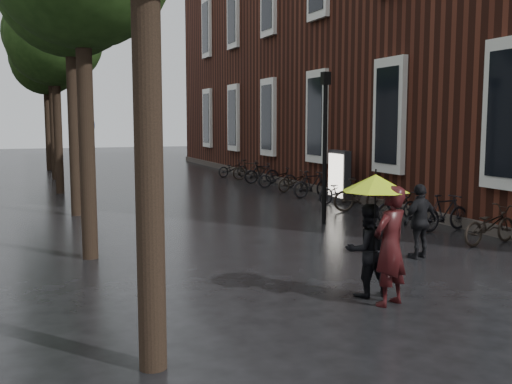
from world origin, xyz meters
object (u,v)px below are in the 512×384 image
pedestrian_walking (420,221)px  lamp_post (325,133)px  person_burgundy (390,246)px  person_black (367,250)px  ad_lightbox (339,177)px  parked_bicycles (316,186)px

pedestrian_walking → lamp_post: (0.10, 4.47, 1.74)m
person_burgundy → lamp_post: lamp_post is taller
person_black → lamp_post: bearing=-109.1°
pedestrian_walking → ad_lightbox: ad_lightbox is taller
ad_lightbox → lamp_post: lamp_post is taller
ad_lightbox → lamp_post: bearing=-122.9°
person_black → parked_bicycles: bearing=-110.3°
person_black → pedestrian_walking: bearing=-139.0°
lamp_post → parked_bicycles: bearing=65.5°
person_black → ad_lightbox: size_ratio=0.83×
person_burgundy → pedestrian_walking: size_ratio=1.20×
ad_lightbox → lamp_post: size_ratio=0.44×
person_black → ad_lightbox: (5.03, 10.02, 0.16)m
person_burgundy → pedestrian_walking: bearing=-154.9°
person_burgundy → person_black: 0.57m
person_burgundy → lamp_post: bearing=-130.7°
person_burgundy → person_black: person_burgundy is taller
person_black → ad_lightbox: ad_lightbox is taller
person_black → ad_lightbox: bearing=-113.9°
ad_lightbox → lamp_post: 4.65m
parked_bicycles → lamp_post: bearing=-114.5°
person_black → parked_bicycles: (4.84, 11.41, -0.30)m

